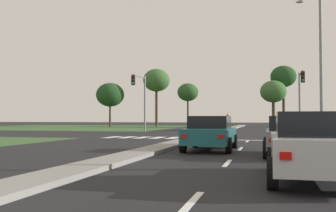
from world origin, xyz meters
name	(u,v)px	position (x,y,z in m)	size (l,w,h in m)	color
ground_plane	(209,135)	(0.00, 30.00, 0.00)	(200.00, 200.00, 0.00)	black
grass_verge_far_left	(70,127)	(-25.50, 54.50, 0.00)	(35.00, 35.00, 0.01)	#385B2D
median_island_near	(133,155)	(0.00, 11.00, 0.07)	(1.20, 22.00, 0.14)	gray
median_island_far	(234,128)	(0.00, 55.00, 0.07)	(1.20, 36.00, 0.14)	gray
lane_dash_near	(191,203)	(3.50, 3.76, 0.01)	(0.14, 2.00, 0.01)	silver
lane_dash_second	(227,163)	(3.50, 9.76, 0.01)	(0.14, 2.00, 0.01)	silver
lane_dash_third	(240,149)	(3.50, 15.76, 0.01)	(0.14, 2.00, 0.01)	silver
lane_dash_fourth	(247,141)	(3.50, 21.76, 0.01)	(0.14, 2.00, 0.01)	silver
edge_line_right	(332,159)	(6.85, 12.00, 0.01)	(0.14, 24.00, 0.01)	silver
stop_bar_near	(253,140)	(3.80, 23.00, 0.01)	(6.40, 0.50, 0.01)	silver
crosswalk_bar_near	(112,137)	(-6.40, 24.80, 0.01)	(0.70, 2.80, 0.01)	silver
crosswalk_bar_second	(127,137)	(-5.25, 24.80, 0.01)	(0.70, 2.80, 0.01)	silver
crosswalk_bar_third	(142,137)	(-4.10, 24.80, 0.01)	(0.70, 2.80, 0.01)	silver
crosswalk_bar_fourth	(157,138)	(-2.95, 24.80, 0.01)	(0.70, 2.80, 0.01)	silver
crosswalk_bar_fifth	(173,138)	(-1.80, 24.80, 0.01)	(0.70, 2.80, 0.01)	silver
car_grey_near	(290,135)	(5.52, 12.71, 0.75)	(1.95, 4.19, 1.47)	slate
car_maroon_second	(205,123)	(-2.17, 42.02, 0.81)	(2.02, 4.31, 1.59)	maroon
car_silver_third	(314,146)	(5.71, 6.68, 0.78)	(2.03, 4.25, 1.52)	#B7B7BC
car_teal_fourth	(210,133)	(2.30, 14.60, 0.76)	(2.07, 4.54, 1.48)	#19565B
traffic_signal_far_left	(141,93)	(-7.60, 35.20, 3.93)	(0.32, 4.02, 5.77)	gray
traffic_signal_far_right	(301,91)	(7.60, 35.14, 3.87)	(0.32, 4.14, 5.67)	gray
street_lamp_second	(319,56)	(7.98, 24.99, 5.50)	(1.52, 2.20, 9.84)	gray
pedestrian_at_median	(228,120)	(0.26, 43.03, 1.25)	(0.34, 0.34, 1.82)	#232833
treeline_near	(110,95)	(-21.09, 60.01, 5.34)	(4.71, 4.71, 7.35)	#423323
treeline_second	(156,81)	(-13.81, 62.97, 7.84)	(4.58, 4.58, 9.86)	#423323
treeline_third	(188,92)	(-8.10, 61.81, 5.65)	(3.46, 3.46, 7.16)	#423323
treeline_fourth	(283,77)	(7.09, 62.49, 7.88)	(4.00, 4.00, 9.67)	#423323
treeline_fifth	(273,92)	(5.50, 59.56, 5.38)	(3.93, 3.93, 7.11)	#423323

